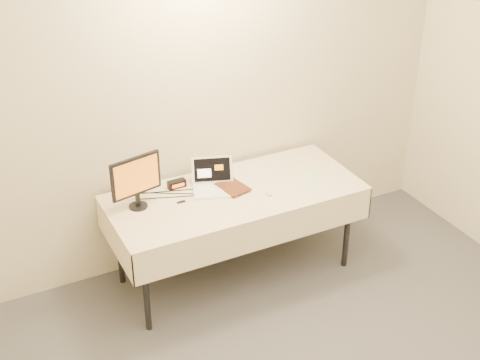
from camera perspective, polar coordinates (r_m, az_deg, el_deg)
name	(u,v)px	position (r m, az deg, el deg)	size (l,w,h in m)	color
back_wall	(207,92)	(4.97, -2.82, 7.48)	(4.00, 0.10, 2.70)	beige
table	(235,199)	(4.90, -0.43, -1.64)	(1.86, 0.81, 0.74)	black
laptop	(213,182)	(4.90, -2.28, -0.16)	(0.38, 0.37, 0.20)	white
monitor	(136,178)	(4.63, -8.87, 0.13)	(0.38, 0.16, 0.39)	black
book	(223,179)	(4.80, -1.49, 0.13)	(0.18, 0.02, 0.24)	brown
alarm_clock	(177,184)	(4.93, -5.42, -0.33)	(0.14, 0.06, 0.06)	black
clicker	(269,193)	(4.83, 2.48, -1.13)	(0.04, 0.08, 0.02)	silver
paper_form	(309,180)	(5.05, 5.92, 0.03)	(0.11, 0.27, 0.00)	#B3E2B6
usb_dongle	(181,202)	(4.75, -5.05, -1.87)	(0.06, 0.02, 0.01)	black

